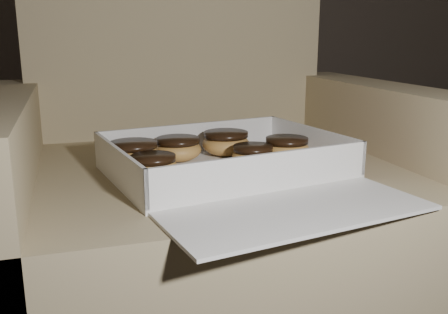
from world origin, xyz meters
TOP-DOWN VIEW (x-y plane):
  - armchair at (-0.31, 0.70)m, footprint 0.84×0.71m
  - bakery_box at (-0.31, 0.53)m, footprint 0.43×0.49m
  - donut_a at (-0.28, 0.66)m, footprint 0.09×0.09m
  - donut_b at (-0.38, 0.65)m, footprint 0.08×0.08m
  - donut_c at (-0.19, 0.59)m, footprint 0.08×0.08m
  - donut_d at (-0.46, 0.63)m, footprint 0.09×0.09m
  - donut_e at (-0.44, 0.55)m, footprint 0.08×0.08m
  - donut_f at (-0.26, 0.57)m, footprint 0.07×0.07m
  - crumb_a at (-0.23, 0.47)m, footprint 0.01×0.01m
  - crumb_b at (-0.41, 0.43)m, footprint 0.01×0.01m
  - crumb_c at (-0.25, 0.46)m, footprint 0.01×0.01m
  - crumb_d at (-0.41, 0.53)m, footprint 0.01×0.01m

SIDE VIEW (x-z plane):
  - armchair at x=-0.31m, z-range -0.16..0.71m
  - crumb_a at x=-0.23m, z-range 0.40..0.40m
  - crumb_b at x=-0.41m, z-range 0.40..0.40m
  - crumb_c at x=-0.25m, z-range 0.40..0.40m
  - crumb_d at x=-0.41m, z-range 0.40..0.40m
  - bakery_box at x=-0.31m, z-range 0.37..0.44m
  - donut_f at x=-0.26m, z-range 0.40..0.44m
  - donut_e at x=-0.44m, z-range 0.40..0.44m
  - donut_c at x=-0.19m, z-range 0.40..0.44m
  - donut_b at x=-0.38m, z-range 0.40..0.44m
  - donut_d at x=-0.46m, z-range 0.40..0.45m
  - donut_a at x=-0.28m, z-range 0.40..0.45m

